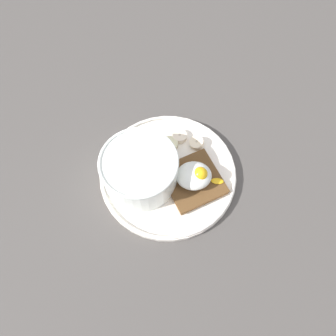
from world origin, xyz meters
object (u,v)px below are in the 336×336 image
Objects in this scene: banana_slice_front at (180,136)px; banana_slice_back at (170,144)px; toast_slice at (193,181)px; poached_egg at (195,176)px; banana_slice_left at (197,143)px; oatmeal_bowl at (140,170)px.

banana_slice_front and banana_slice_back have the same top height.
poached_egg is at bearing 170.63° from toast_slice.
poached_egg is 2.44× the size of banana_slice_front.
poached_egg reaches higher than banana_slice_left.
oatmeal_bowl is 1.09× the size of toast_slice.
toast_slice is at bearing 170.24° from oatmeal_bowl.
oatmeal_bowl is at bearing -9.76° from toast_slice.
poached_egg is at bearing 170.24° from oatmeal_bowl.
banana_slice_front is at bearing -80.91° from toast_slice.
banana_slice_left is at bearing -101.15° from toast_slice.
banana_slice_left is (-1.56, -7.90, 0.07)cm from toast_slice.
banana_slice_left is (-3.12, 1.89, 0.20)cm from banana_slice_front.
poached_egg is (-0.17, 0.03, 2.25)cm from toast_slice.
poached_egg is 2.11× the size of banana_slice_back.
poached_egg is 8.34cm from banana_slice_left.
toast_slice is 1.46× the size of poached_egg.
toast_slice is 3.55× the size of banana_slice_front.
oatmeal_bowl is 4.01× the size of banana_slice_left.
banana_slice_back is (-5.81, -6.47, -2.75)cm from oatmeal_bowl.
poached_egg reaches higher than banana_slice_back.
oatmeal_bowl is at bearing 29.65° from banana_slice_left.
oatmeal_bowl reaches higher than banana_slice_front.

